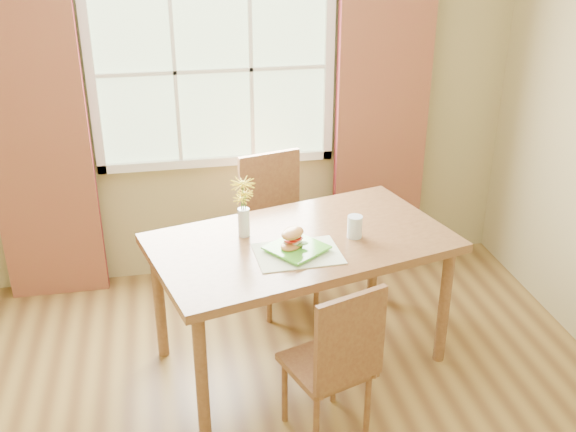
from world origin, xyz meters
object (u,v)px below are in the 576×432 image
(dining_table, at_px, (301,252))
(chair_near, at_px, (336,358))
(chair_far, at_px, (276,224))
(croissant_sandwich, at_px, (292,239))
(water_glass, at_px, (355,227))
(flower_vase, at_px, (243,202))

(dining_table, height_order, chair_near, chair_near)
(chair_far, xyz_separation_m, croissant_sandwich, (-0.06, -0.84, 0.31))
(dining_table, bearing_deg, water_glass, -20.55)
(chair_far, bearing_deg, chair_near, -102.66)
(chair_near, height_order, chair_far, chair_far)
(flower_vase, bearing_deg, water_glass, -12.35)
(chair_far, bearing_deg, flower_vase, -130.00)
(croissant_sandwich, relative_size, flower_vase, 0.54)
(chair_near, bearing_deg, dining_table, 72.88)
(croissant_sandwich, relative_size, water_glass, 1.45)
(chair_near, distance_m, water_glass, 0.80)
(dining_table, relative_size, chair_near, 2.00)
(dining_table, distance_m, water_glass, 0.33)
(dining_table, distance_m, croissant_sandwich, 0.22)
(chair_near, xyz_separation_m, croissant_sandwich, (-0.10, 0.56, 0.38))
(dining_table, relative_size, water_glass, 14.43)
(croissant_sandwich, height_order, water_glass, croissant_sandwich)
(water_glass, distance_m, flower_vase, 0.64)
(dining_table, height_order, croissant_sandwich, croissant_sandwich)
(chair_far, relative_size, water_glass, 8.13)
(chair_far, xyz_separation_m, water_glass, (0.32, -0.74, 0.30))
(water_glass, xyz_separation_m, flower_vase, (-0.60, 0.13, 0.14))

